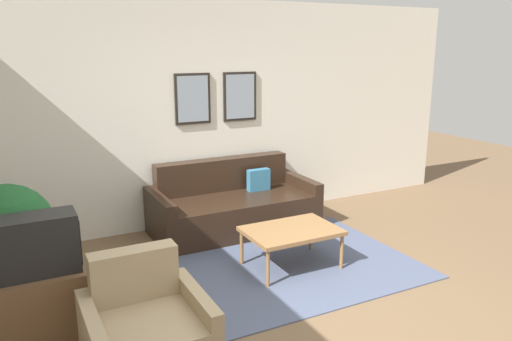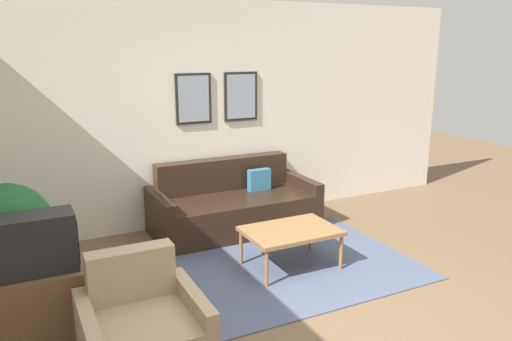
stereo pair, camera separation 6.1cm
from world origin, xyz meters
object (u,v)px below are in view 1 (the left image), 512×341
at_px(couch, 233,207).
at_px(potted_plant_tall, 8,233).
at_px(tv, 31,246).
at_px(armchair, 147,336).
at_px(coffee_table, 291,232).

height_order(couch, potted_plant_tall, potted_plant_tall).
bearing_deg(tv, armchair, -46.92).
bearing_deg(potted_plant_tall, tv, -74.38).
xyz_separation_m(coffee_table, tv, (-2.34, -0.32, 0.43)).
relative_size(tv, armchair, 0.80).
relative_size(couch, coffee_table, 2.14).
bearing_deg(tv, potted_plant_tall, 105.62).
bearing_deg(potted_plant_tall, couch, 24.17).
bearing_deg(couch, armchair, -126.63).
bearing_deg(potted_plant_tall, coffee_table, -3.78).
height_order(couch, tv, tv).
relative_size(coffee_table, tv, 1.42).
relative_size(tv, potted_plant_tall, 0.57).
height_order(armchair, potted_plant_tall, potted_plant_tall).
bearing_deg(coffee_table, couch, 93.01).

